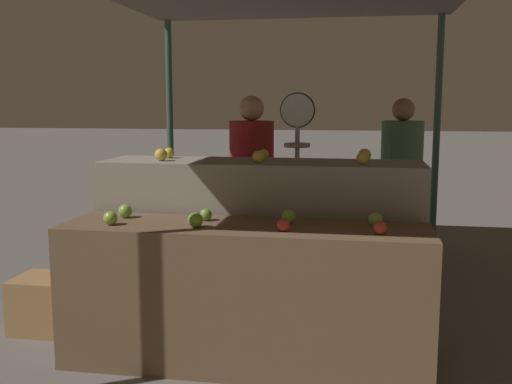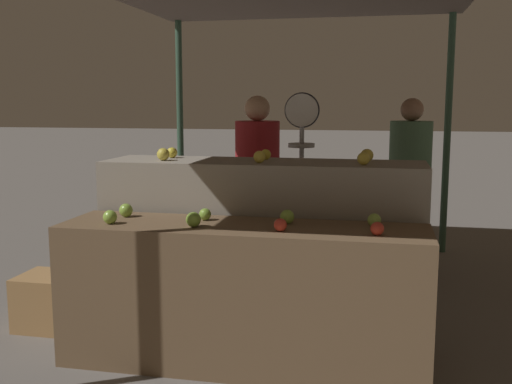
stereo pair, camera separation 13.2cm
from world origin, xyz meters
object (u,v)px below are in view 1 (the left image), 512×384
Objects in this scene: person_vendor_at_scale at (252,178)px; wooden_crate_side at (44,303)px; produce_scale at (297,151)px; person_customer_left at (401,172)px.

person_vendor_at_scale is 4.30× the size of wooden_crate_side.
produce_scale is 1.40m from person_customer_left.
produce_scale is 1.01× the size of person_vendor_at_scale.
wooden_crate_side is at bearing -149.33° from produce_scale.
produce_scale reaches higher than wooden_crate_side.
wooden_crate_side is at bearing 9.99° from person_customer_left.
produce_scale is 2.10m from wooden_crate_side.
person_customer_left reaches higher than wooden_crate_side.
produce_scale is at bearing 165.08° from person_vendor_at_scale.
person_vendor_at_scale is 1.47m from person_customer_left.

